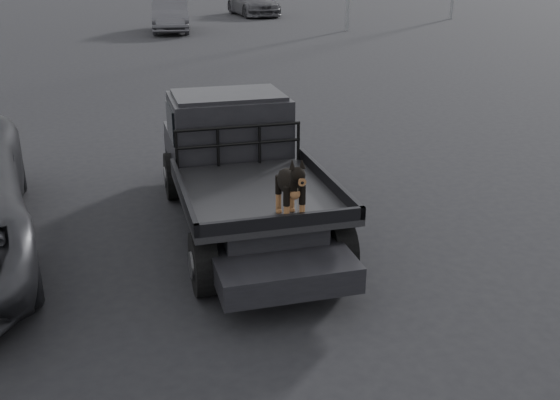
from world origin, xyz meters
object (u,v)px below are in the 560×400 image
object	(u,v)px
dog	(290,187)
distant_car_b	(253,2)
flatbed_ute	(243,199)
distant_car_a	(170,15)

from	to	relation	value
dog	distant_car_b	xyz separation A→B (m)	(7.64, 35.41, -0.46)
flatbed_ute	distant_car_a	xyz separation A→B (m)	(1.61, 25.51, 0.38)
flatbed_ute	distant_car_b	world-z (taller)	distant_car_b
flatbed_ute	distant_car_b	size ratio (longest dim) A/B	0.94
dog	distant_car_b	bearing A→B (deg)	77.83
distant_car_a	distant_car_b	distance (m)	10.13
distant_car_a	distant_car_b	world-z (taller)	distant_car_a
flatbed_ute	distant_car_b	xyz separation A→B (m)	(7.80, 33.54, 0.37)
flatbed_ute	dog	size ratio (longest dim) A/B	7.30
dog	distant_car_a	size ratio (longest dim) A/B	0.15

